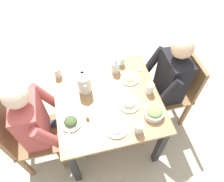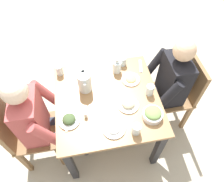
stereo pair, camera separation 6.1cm
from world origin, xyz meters
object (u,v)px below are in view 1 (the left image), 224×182
chair_near (26,136)px  oil_carafe (116,67)px  plate_dolmas (71,122)px  water_glass_center (150,88)px  water_pitcher (84,83)px  salt_shaker (87,116)px  water_glass_near_right (121,61)px  water_glass_far_right (58,72)px  plate_fries (130,78)px  diner_near (45,123)px  salad_bowl (154,112)px  plate_yoghurt (116,128)px  dining_table (108,105)px  diner_far (162,83)px  chair_far (177,88)px  plate_beans (129,103)px  water_glass_by_pitcher (139,128)px

chair_near → oil_carafe: 1.03m
plate_dolmas → water_glass_center: size_ratio=1.69×
water_pitcher → salt_shaker: size_ratio=3.52×
water_glass_center → salt_shaker: 0.61m
water_glass_near_right → salt_shaker: water_glass_near_right is taller
water_pitcher → water_glass_far_right: bearing=-136.1°
plate_fries → water_glass_center: size_ratio=1.65×
diner_near → plate_dolmas: size_ratio=6.62×
salad_bowl → plate_dolmas: 0.69m
plate_yoghurt → salt_shaker: (-0.16, -0.21, 0.01)m
diner_near → water_pitcher: (-0.22, 0.39, 0.16)m
plate_fries → dining_table: bearing=-56.7°
diner_far → water_glass_far_right: 1.01m
chair_near → water_glass_center: chair_near is taller
water_glass_center → oil_carafe: 0.40m
salt_shaker → water_pitcher: bearing=174.1°
chair_far → diner_far: diner_far is taller
water_glass_near_right → diner_far: bearing=49.6°
diner_far → water_glass_near_right: diner_far is taller
water_pitcher → water_glass_center: bearing=74.3°
dining_table → salt_shaker: size_ratio=17.12×
diner_near → plate_beans: bearing=88.1°
plate_dolmas → water_glass_far_right: size_ratio=1.76×
plate_yoghurt → water_glass_by_pitcher: water_glass_by_pitcher is taller
water_pitcher → diner_near: bearing=-60.1°
diner_near → plate_yoghurt: 0.61m
plate_dolmas → plate_yoghurt: bearing=68.0°
water_pitcher → plate_yoghurt: size_ratio=1.01×
salad_bowl → plate_beans: 0.22m
diner_near → plate_dolmas: diner_near is taller
dining_table → plate_fries: (-0.17, 0.26, 0.13)m
plate_yoghurt → salt_shaker: salt_shaker is taller
diner_near → plate_fries: 0.86m
chair_far → diner_near: size_ratio=0.75×
salad_bowl → oil_carafe: size_ratio=1.03×
chair_far → dining_table: bearing=-83.2°
water_glass_near_right → diner_near: bearing=-59.5°
diner_far → plate_yoghurt: 0.70m
diner_far → water_glass_center: size_ratio=11.21×
water_pitcher → chair_far: bearing=87.1°
diner_near → diner_far: 1.15m
plate_dolmas → water_glass_center: bearing=101.6°
chair_far → diner_far: (0.00, -0.20, 0.15)m
dining_table → water_glass_near_right: 0.47m
diner_near → salad_bowl: 0.93m
chair_far → diner_near: (0.18, -1.34, 0.15)m
water_pitcher → water_glass_center: size_ratio=1.81×
chair_near → plate_yoghurt: size_ratio=4.68×
plate_dolmas → water_glass_near_right: (-0.55, 0.57, 0.03)m
water_glass_far_right → diner_near: bearing=-20.1°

